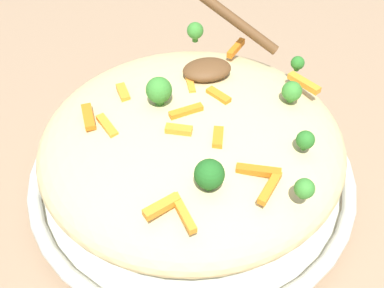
% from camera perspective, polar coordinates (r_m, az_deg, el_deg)
% --- Properties ---
extents(ground_plane, '(2.40, 2.40, 0.00)m').
position_cam_1_polar(ground_plane, '(0.57, -0.00, -4.99)').
color(ground_plane, '#9E7F60').
extents(serving_bowl, '(0.38, 0.38, 0.04)m').
position_cam_1_polar(serving_bowl, '(0.56, -0.00, -3.73)').
color(serving_bowl, silver).
rests_on(serving_bowl, ground_plane).
extents(pasta_mound, '(0.34, 0.33, 0.09)m').
position_cam_1_polar(pasta_mound, '(0.52, -0.00, 0.15)').
color(pasta_mound, '#DBC689').
rests_on(pasta_mound, serving_bowl).
extents(carrot_piece_0, '(0.02, 0.03, 0.01)m').
position_cam_1_polar(carrot_piece_0, '(0.51, 3.23, 5.86)').
color(carrot_piece_0, orange).
rests_on(carrot_piece_0, pasta_mound).
extents(carrot_piece_1, '(0.04, 0.02, 0.01)m').
position_cam_1_polar(carrot_piece_1, '(0.41, -3.73, -7.58)').
color(carrot_piece_1, orange).
rests_on(carrot_piece_1, pasta_mound).
extents(carrot_piece_2, '(0.03, 0.03, 0.01)m').
position_cam_1_polar(carrot_piece_2, '(0.43, 9.44, -5.25)').
color(carrot_piece_2, orange).
rests_on(carrot_piece_2, pasta_mound).
extents(carrot_piece_3, '(0.01, 0.03, 0.01)m').
position_cam_1_polar(carrot_piece_3, '(0.52, -8.37, 6.21)').
color(carrot_piece_3, orange).
rests_on(carrot_piece_3, pasta_mound).
extents(carrot_piece_4, '(0.01, 0.04, 0.01)m').
position_cam_1_polar(carrot_piece_4, '(0.41, -1.06, -8.35)').
color(carrot_piece_4, orange).
rests_on(carrot_piece_4, pasta_mound).
extents(carrot_piece_5, '(0.03, 0.03, 0.01)m').
position_cam_1_polar(carrot_piece_5, '(0.59, 5.36, 11.53)').
color(carrot_piece_5, orange).
rests_on(carrot_piece_5, pasta_mound).
extents(carrot_piece_6, '(0.01, 0.03, 0.01)m').
position_cam_1_polar(carrot_piece_6, '(0.53, -0.20, 7.29)').
color(carrot_piece_6, orange).
rests_on(carrot_piece_6, pasta_mound).
extents(carrot_piece_7, '(0.04, 0.01, 0.01)m').
position_cam_1_polar(carrot_piece_7, '(0.48, -0.62, 3.72)').
color(carrot_piece_7, orange).
rests_on(carrot_piece_7, pasta_mound).
extents(carrot_piece_8, '(0.03, 0.02, 0.01)m').
position_cam_1_polar(carrot_piece_8, '(0.47, -1.62, 1.77)').
color(carrot_piece_8, orange).
rests_on(carrot_piece_8, pasta_mound).
extents(carrot_piece_9, '(0.02, 0.04, 0.01)m').
position_cam_1_polar(carrot_piece_9, '(0.49, -10.28, 2.21)').
color(carrot_piece_9, orange).
rests_on(carrot_piece_9, pasta_mound).
extents(carrot_piece_10, '(0.03, 0.04, 0.01)m').
position_cam_1_polar(carrot_piece_10, '(0.55, 13.45, 7.24)').
color(carrot_piece_10, orange).
rests_on(carrot_piece_10, pasta_mound).
extents(carrot_piece_11, '(0.02, 0.03, 0.01)m').
position_cam_1_polar(carrot_piece_11, '(0.46, 3.17, 0.77)').
color(carrot_piece_11, orange).
rests_on(carrot_piece_11, pasta_mound).
extents(carrot_piece_12, '(0.04, 0.02, 0.01)m').
position_cam_1_polar(carrot_piece_12, '(0.44, 8.08, -3.22)').
color(carrot_piece_12, orange).
rests_on(carrot_piece_12, pasta_mound).
extents(carrot_piece_13, '(0.01, 0.04, 0.01)m').
position_cam_1_polar(carrot_piece_13, '(0.50, -12.48, 3.25)').
color(carrot_piece_13, orange).
rests_on(carrot_piece_13, pasta_mound).
extents(broccoli_floret_0, '(0.02, 0.02, 0.02)m').
position_cam_1_polar(broccoli_floret_0, '(0.57, 12.70, 9.56)').
color(broccoli_floret_0, '#296820').
rests_on(broccoli_floret_0, pasta_mound).
extents(broccoli_floret_1, '(0.02, 0.02, 0.02)m').
position_cam_1_polar(broccoli_floret_1, '(0.52, 11.86, 6.52)').
color(broccoli_floret_1, '#377928').
rests_on(broccoli_floret_1, pasta_mound).
extents(broccoli_floret_2, '(0.02, 0.02, 0.03)m').
position_cam_1_polar(broccoli_floret_2, '(0.60, 0.39, 13.57)').
color(broccoli_floret_2, '#377928').
rests_on(broccoli_floret_2, pasta_mound).
extents(broccoli_floret_3, '(0.03, 0.03, 0.03)m').
position_cam_1_polar(broccoli_floret_3, '(0.49, -4.04, 6.50)').
color(broccoli_floret_3, '#377928').
rests_on(broccoli_floret_3, pasta_mound).
extents(broccoli_floret_4, '(0.03, 0.03, 0.03)m').
position_cam_1_polar(broccoli_floret_4, '(0.42, 2.12, -3.72)').
color(broccoli_floret_4, '#205B1C').
rests_on(broccoli_floret_4, pasta_mound).
extents(broccoli_floret_5, '(0.02, 0.02, 0.02)m').
position_cam_1_polar(broccoli_floret_5, '(0.43, 13.50, -5.30)').
color(broccoli_floret_5, '#377928').
rests_on(broccoli_floret_5, pasta_mound).
extents(broccoli_floret_6, '(0.02, 0.02, 0.02)m').
position_cam_1_polar(broccoli_floret_6, '(0.47, 13.60, 0.46)').
color(broccoli_floret_6, '#296820').
rests_on(broccoli_floret_6, pasta_mound).
extents(serving_spoon, '(0.12, 0.12, 0.09)m').
position_cam_1_polar(serving_spoon, '(0.55, 2.64, 11.34)').
color(serving_spoon, brown).
rests_on(serving_spoon, pasta_mound).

